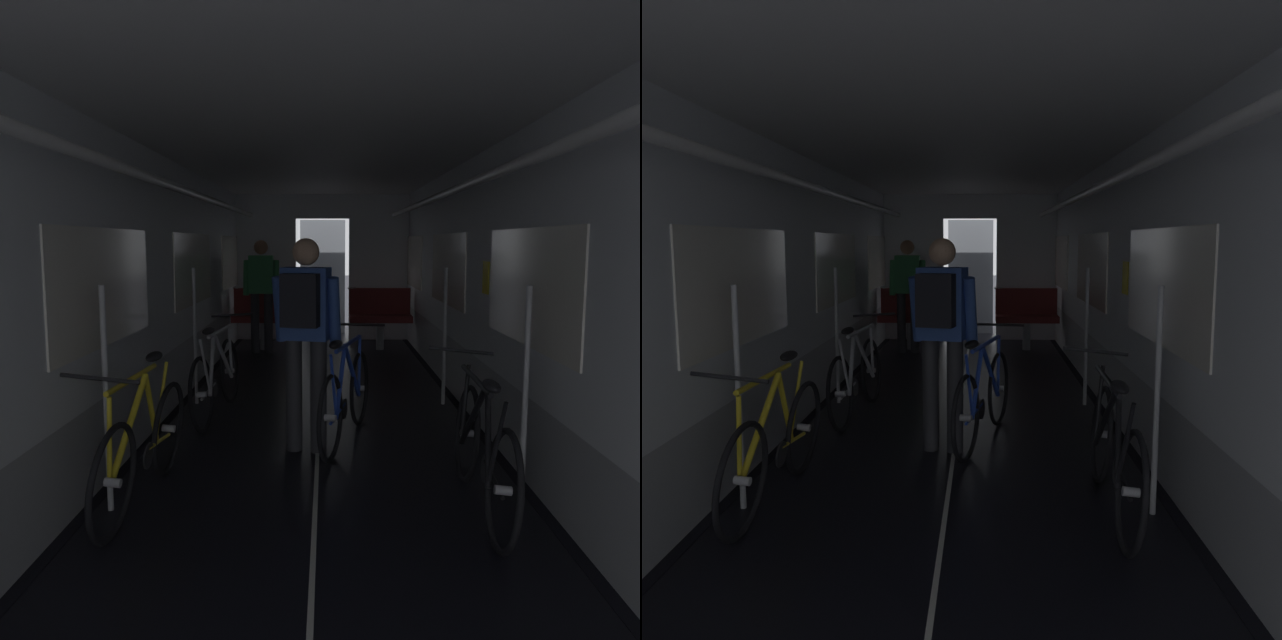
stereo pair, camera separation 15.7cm
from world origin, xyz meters
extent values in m
cube|color=black|center=(-1.41, 3.25, 0.00)|extent=(0.08, 11.50, 0.01)
cube|color=black|center=(1.41, 3.25, 0.00)|extent=(0.08, 11.50, 0.01)
cube|color=beige|center=(0.00, 3.25, 0.00)|extent=(0.03, 11.27, 0.00)
cube|color=#9EA0A5|center=(-1.51, 3.25, 0.30)|extent=(0.12, 11.50, 0.60)
cube|color=silver|center=(-1.51, 3.25, 1.53)|extent=(0.12, 11.50, 1.85)
cube|color=white|center=(-1.45, 2.67, 1.35)|extent=(0.02, 1.90, 0.80)
cube|color=white|center=(-1.45, 5.55, 1.35)|extent=(0.02, 1.90, 0.80)
cube|color=white|center=(-1.45, 8.42, 1.35)|extent=(0.02, 1.90, 0.80)
cube|color=yellow|center=(-1.45, 3.12, 1.35)|extent=(0.01, 0.20, 0.28)
cylinder|color=white|center=(-1.17, 3.25, 2.10)|extent=(0.07, 11.04, 0.07)
cylinder|color=#B7BABF|center=(-1.27, 2.10, 0.70)|extent=(0.04, 0.04, 1.40)
cylinder|color=#B7BABF|center=(-1.27, 4.70, 0.70)|extent=(0.04, 0.04, 1.40)
cube|color=#9EA0A5|center=(1.51, 3.25, 0.30)|extent=(0.12, 11.50, 0.60)
cube|color=silver|center=(1.51, 3.25, 1.53)|extent=(0.12, 11.50, 1.85)
cube|color=white|center=(1.45, 2.67, 1.35)|extent=(0.02, 1.90, 0.80)
cube|color=white|center=(1.45, 5.55, 1.35)|extent=(0.02, 1.90, 0.80)
cube|color=white|center=(1.45, 8.42, 1.35)|extent=(0.02, 1.90, 0.80)
cube|color=yellow|center=(1.45, 3.82, 1.35)|extent=(0.01, 0.20, 0.28)
cylinder|color=white|center=(1.17, 3.25, 2.10)|extent=(0.07, 11.04, 0.07)
cylinder|color=#B7BABF|center=(1.27, 2.10, 0.70)|extent=(0.04, 0.04, 1.40)
cylinder|color=#B7BABF|center=(1.27, 4.70, 0.70)|extent=(0.04, 0.04, 1.40)
cube|color=silver|center=(-0.95, 9.06, 1.23)|extent=(1.00, 0.12, 2.45)
cube|color=silver|center=(0.95, 9.06, 1.23)|extent=(1.00, 0.12, 2.45)
cube|color=silver|center=(0.00, 9.06, 2.25)|extent=(0.90, 0.12, 0.40)
cube|color=#4C4F54|center=(0.00, 9.76, 1.03)|extent=(0.81, 0.04, 2.05)
cube|color=white|center=(0.00, 3.25, 2.51)|extent=(3.14, 11.62, 0.12)
cylinder|color=gray|center=(-0.90, 8.00, 0.22)|extent=(0.12, 0.12, 0.44)
cube|color=maroon|center=(-0.90, 8.00, 0.49)|extent=(0.96, 0.44, 0.10)
cube|color=maroon|center=(-0.90, 8.19, 0.74)|extent=(0.96, 0.08, 0.40)
torus|color=gray|center=(-1.33, 8.22, 0.94)|extent=(0.14, 0.14, 0.02)
cylinder|color=gray|center=(0.90, 8.00, 0.22)|extent=(0.12, 0.12, 0.44)
cube|color=maroon|center=(0.90, 8.00, 0.49)|extent=(0.96, 0.44, 0.10)
cube|color=maroon|center=(0.90, 8.19, 0.74)|extent=(0.96, 0.08, 0.40)
torus|color=gray|center=(0.47, 8.22, 0.94)|extent=(0.14, 0.14, 0.02)
torus|color=black|center=(-1.02, 3.72, 0.33)|extent=(0.14, 0.67, 0.67)
cylinder|color=#B2B2B7|center=(-1.02, 3.72, 0.33)|extent=(0.10, 0.06, 0.06)
torus|color=black|center=(-0.93, 4.74, 0.33)|extent=(0.14, 0.67, 0.67)
cylinder|color=#B2B2B7|center=(-0.93, 4.74, 0.33)|extent=(0.10, 0.06, 0.06)
cylinder|color=#ADAFB5|center=(-0.94, 4.42, 0.55)|extent=(0.12, 0.54, 0.56)
cylinder|color=#ADAFB5|center=(-0.98, 4.02, 0.55)|extent=(0.05, 0.35, 0.55)
cylinder|color=#ADAFB5|center=(-0.94, 4.27, 0.82)|extent=(0.11, 0.82, 0.04)
cylinder|color=#ADAFB5|center=(-1.00, 3.79, 0.58)|extent=(0.07, 0.16, 0.49)
cylinder|color=#ADAFB5|center=(-1.00, 3.95, 0.31)|extent=(0.06, 0.45, 0.07)
cylinder|color=#ADAFB5|center=(-0.92, 4.71, 0.58)|extent=(0.06, 0.09, 0.49)
cylinder|color=black|center=(-0.98, 4.17, 0.29)|extent=(0.04, 0.17, 0.17)
ellipsoid|color=black|center=(-0.97, 3.84, 0.88)|extent=(0.12, 0.25, 0.07)
cylinder|color=black|center=(-0.89, 4.73, 0.92)|extent=(0.44, 0.06, 0.06)
torus|color=black|center=(-1.06, 2.72, 0.33)|extent=(0.13, 0.67, 0.67)
cylinder|color=#B2B2B7|center=(-1.06, 2.72, 0.33)|extent=(0.10, 0.05, 0.06)
torus|color=black|center=(-1.11, 1.70, 0.33)|extent=(0.13, 0.67, 0.67)
cylinder|color=#B2B2B7|center=(-1.11, 1.70, 0.33)|extent=(0.10, 0.05, 0.06)
cylinder|color=yellow|center=(-1.11, 2.02, 0.55)|extent=(0.11, 0.54, 0.56)
cylinder|color=yellow|center=(-1.09, 2.43, 0.55)|extent=(0.07, 0.34, 0.55)
cylinder|color=yellow|center=(-1.13, 2.18, 0.82)|extent=(0.08, 0.82, 0.04)
cylinder|color=yellow|center=(-1.08, 2.65, 0.58)|extent=(0.07, 0.16, 0.49)
cylinder|color=yellow|center=(-1.07, 2.50, 0.31)|extent=(0.05, 0.45, 0.07)
cylinder|color=yellow|center=(-1.13, 1.74, 0.58)|extent=(0.07, 0.09, 0.49)
cylinder|color=black|center=(-1.08, 2.27, 0.29)|extent=(0.04, 0.17, 0.17)
ellipsoid|color=black|center=(-1.11, 2.61, 0.88)|extent=(0.11, 0.24, 0.07)
cylinder|color=black|center=(-1.16, 1.72, 0.92)|extent=(0.44, 0.05, 0.06)
torus|color=black|center=(1.02, 1.62, 0.33)|extent=(0.12, 0.67, 0.67)
cylinder|color=#B2B2B7|center=(1.02, 1.62, 0.33)|extent=(0.10, 0.05, 0.06)
torus|color=black|center=(1.05, 2.64, 0.33)|extent=(0.12, 0.67, 0.67)
cylinder|color=#B2B2B7|center=(1.05, 2.64, 0.33)|extent=(0.10, 0.05, 0.06)
cylinder|color=black|center=(1.02, 2.32, 0.55)|extent=(0.08, 0.54, 0.56)
cylinder|color=black|center=(1.01, 1.91, 0.55)|extent=(0.10, 0.34, 0.55)
cylinder|color=black|center=(0.99, 2.17, 0.82)|extent=(0.06, 0.82, 0.04)
cylinder|color=black|center=(1.00, 1.69, 0.57)|extent=(0.07, 0.17, 0.49)
cylinder|color=black|center=(1.03, 1.84, 0.31)|extent=(0.04, 0.45, 0.07)
cylinder|color=black|center=(1.02, 2.61, 0.57)|extent=(0.08, 0.09, 0.49)
cylinder|color=black|center=(1.04, 2.07, 0.29)|extent=(0.03, 0.17, 0.17)
ellipsoid|color=black|center=(0.97, 1.74, 0.88)|extent=(0.10, 0.24, 0.07)
cylinder|color=black|center=(0.99, 2.63, 0.92)|extent=(0.44, 0.04, 0.07)
cylinder|color=#2D2D33|center=(-0.19, 3.26, 0.45)|extent=(0.13, 0.13, 0.90)
cylinder|color=#2D2D33|center=(0.01, 3.22, 0.45)|extent=(0.13, 0.13, 0.90)
cube|color=#2D4C99|center=(-0.09, 3.24, 1.18)|extent=(0.40, 0.29, 0.56)
cylinder|color=#2D4C99|center=(-0.30, 3.31, 1.13)|extent=(0.13, 0.21, 0.53)
cylinder|color=#2D4C99|center=(0.13, 3.21, 1.13)|extent=(0.13, 0.21, 0.53)
sphere|color=tan|center=(-0.09, 3.24, 1.58)|extent=(0.21, 0.21, 0.21)
cube|color=black|center=(-0.13, 3.07, 1.22)|extent=(0.31, 0.22, 0.40)
torus|color=black|center=(0.10, 3.00, 0.33)|extent=(0.22, 0.66, 0.67)
cylinder|color=#B2B2B7|center=(0.10, 3.00, 0.33)|extent=(0.10, 0.07, 0.05)
torus|color=black|center=(0.37, 3.98, 0.33)|extent=(0.22, 0.66, 0.67)
cylinder|color=#B2B2B7|center=(0.37, 3.98, 0.33)|extent=(0.10, 0.07, 0.05)
cylinder|color=#2342B7|center=(0.29, 3.67, 0.55)|extent=(0.19, 0.53, 0.56)
cylinder|color=#2342B7|center=(0.18, 3.28, 0.55)|extent=(0.12, 0.34, 0.55)
cylinder|color=#2342B7|center=(0.25, 3.52, 0.82)|extent=(0.25, 0.80, 0.03)
cylinder|color=#2342B7|center=(0.12, 3.06, 0.58)|extent=(0.07, 0.16, 0.49)
cylinder|color=#2342B7|center=(0.16, 3.21, 0.31)|extent=(0.14, 0.44, 0.07)
cylinder|color=#2342B7|center=(0.37, 3.95, 0.58)|extent=(0.04, 0.09, 0.49)
cylinder|color=black|center=(0.22, 3.43, 0.29)|extent=(0.06, 0.17, 0.17)
ellipsoid|color=black|center=(0.14, 3.11, 0.88)|extent=(0.15, 0.26, 0.06)
cylinder|color=black|center=(0.38, 3.97, 0.92)|extent=(0.43, 0.14, 0.03)
cylinder|color=#2D2D33|center=(-0.80, 7.70, 0.45)|extent=(0.13, 0.13, 0.90)
cylinder|color=#2D2D33|center=(-1.00, 7.70, 0.45)|extent=(0.13, 0.13, 0.90)
cube|color=#337F47|center=(-0.90, 7.70, 1.18)|extent=(0.36, 0.22, 0.56)
cylinder|color=#337F47|center=(-0.68, 7.68, 1.13)|extent=(0.09, 0.20, 0.53)
cylinder|color=#337F47|center=(-1.12, 7.68, 1.13)|extent=(0.09, 0.20, 0.53)
sphere|color=#9E7051|center=(-0.90, 7.70, 1.58)|extent=(0.21, 0.21, 0.21)
camera|label=1|loc=(0.07, -1.61, 1.65)|focal=35.22mm
camera|label=2|loc=(0.23, -1.60, 1.65)|focal=35.22mm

